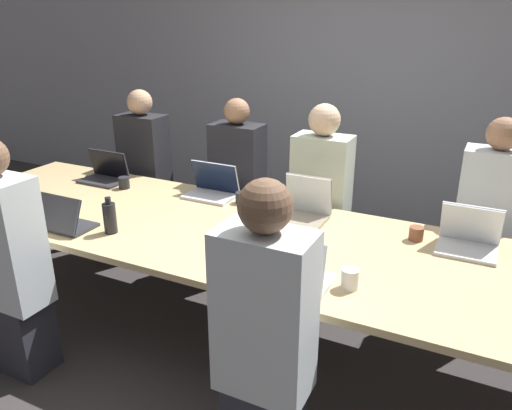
{
  "coord_description": "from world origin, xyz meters",
  "views": [
    {
      "loc": [
        1.25,
        -2.43,
        1.98
      ],
      "look_at": [
        -0.0,
        0.1,
        0.89
      ],
      "focal_mm": 35.0,
      "sensor_mm": 36.0,
      "label": 1
    }
  ],
  "objects_px": {
    "laptop_near_left": "(63,220)",
    "cup_near_midright": "(350,279)",
    "bottle_near_left": "(110,218)",
    "cup_far_center": "(263,209)",
    "person_far_midleft": "(238,189)",
    "laptop_far_center": "(305,207)",
    "laptop_near_midright": "(293,271)",
    "person_far_left": "(146,174)",
    "laptop_far_left": "(106,172)",
    "person_far_right": "(487,227)",
    "cup_far_midleft": "(242,198)",
    "person_near_midright": "(264,341)",
    "person_far_center": "(320,204)",
    "laptop_far_midleft": "(212,187)",
    "cup_far_right": "(416,234)",
    "stapler": "(317,249)",
    "bottle_far_center": "(257,203)",
    "person_near_left": "(9,265)",
    "cup_far_left": "(124,183)",
    "laptop_far_right": "(469,237)"
  },
  "relations": [
    {
      "from": "cup_near_midright",
      "to": "person_far_center",
      "type": "bearing_deg",
      "value": 115.61
    },
    {
      "from": "person_far_right",
      "to": "person_far_left",
      "type": "height_order",
      "value": "person_far_left"
    },
    {
      "from": "person_near_midright",
      "to": "laptop_far_midleft",
      "type": "height_order",
      "value": "person_near_midright"
    },
    {
      "from": "person_far_center",
      "to": "cup_far_center",
      "type": "bearing_deg",
      "value": -113.24
    },
    {
      "from": "cup_near_midright",
      "to": "bottle_near_left",
      "type": "height_order",
      "value": "bottle_near_left"
    },
    {
      "from": "cup_far_center",
      "to": "person_far_left",
      "type": "xyz_separation_m",
      "value": [
        -1.38,
        0.54,
        -0.11
      ]
    },
    {
      "from": "laptop_far_center",
      "to": "laptop_near_midright",
      "type": "bearing_deg",
      "value": -72.68
    },
    {
      "from": "laptop_far_center",
      "to": "person_far_midleft",
      "type": "relative_size",
      "value": 0.22
    },
    {
      "from": "laptop_far_center",
      "to": "stapler",
      "type": "height_order",
      "value": "laptop_far_center"
    },
    {
      "from": "laptop_far_left",
      "to": "person_far_midleft",
      "type": "xyz_separation_m",
      "value": [
        0.93,
        0.46,
        -0.14
      ]
    },
    {
      "from": "laptop_far_center",
      "to": "person_far_left",
      "type": "xyz_separation_m",
      "value": [
        -1.64,
        0.45,
        -0.14
      ]
    },
    {
      "from": "cup_far_center",
      "to": "person_far_left",
      "type": "relative_size",
      "value": 0.07
    },
    {
      "from": "cup_far_midleft",
      "to": "cup_far_right",
      "type": "bearing_deg",
      "value": -4.2
    },
    {
      "from": "stapler",
      "to": "laptop_near_left",
      "type": "bearing_deg",
      "value": -176.06
    },
    {
      "from": "laptop_far_midleft",
      "to": "laptop_far_center",
      "type": "bearing_deg",
      "value": -7.18
    },
    {
      "from": "person_far_midleft",
      "to": "cup_far_midleft",
      "type": "height_order",
      "value": "person_far_midleft"
    },
    {
      "from": "person_near_midright",
      "to": "cup_near_midright",
      "type": "distance_m",
      "value": 0.55
    },
    {
      "from": "laptop_near_midright",
      "to": "laptop_far_left",
      "type": "bearing_deg",
      "value": -23.52
    },
    {
      "from": "bottle_far_center",
      "to": "cup_far_midleft",
      "type": "relative_size",
      "value": 2.86
    },
    {
      "from": "laptop_far_right",
      "to": "laptop_far_midleft",
      "type": "relative_size",
      "value": 0.89
    },
    {
      "from": "stapler",
      "to": "cup_far_right",
      "type": "bearing_deg",
      "value": 32.35
    },
    {
      "from": "cup_far_right",
      "to": "laptop_far_midleft",
      "type": "height_order",
      "value": "laptop_far_midleft"
    },
    {
      "from": "person_near_midright",
      "to": "cup_far_center",
      "type": "bearing_deg",
      "value": -64.19
    },
    {
      "from": "cup_near_midright",
      "to": "person_near_left",
      "type": "distance_m",
      "value": 1.85
    },
    {
      "from": "laptop_far_center",
      "to": "cup_far_midleft",
      "type": "distance_m",
      "value": 0.5
    },
    {
      "from": "stapler",
      "to": "cup_far_left",
      "type": "bearing_deg",
      "value": 156.7
    },
    {
      "from": "cup_far_left",
      "to": "laptop_far_right",
      "type": "bearing_deg",
      "value": 0.88
    },
    {
      "from": "cup_near_midright",
      "to": "person_far_left",
      "type": "xyz_separation_m",
      "value": [
        -2.15,
        1.18,
        -0.11
      ]
    },
    {
      "from": "laptop_near_left",
      "to": "cup_near_midright",
      "type": "bearing_deg",
      "value": -176.8
    },
    {
      "from": "cup_far_right",
      "to": "laptop_far_left",
      "type": "distance_m",
      "value": 2.38
    },
    {
      "from": "person_near_midright",
      "to": "bottle_near_left",
      "type": "relative_size",
      "value": 6.23
    },
    {
      "from": "laptop_near_midright",
      "to": "laptop_far_center",
      "type": "height_order",
      "value": "laptop_far_center"
    },
    {
      "from": "person_far_right",
      "to": "cup_far_center",
      "type": "distance_m",
      "value": 1.47
    },
    {
      "from": "cup_far_right",
      "to": "person_far_left",
      "type": "height_order",
      "value": "person_far_left"
    },
    {
      "from": "cup_far_left",
      "to": "laptop_far_midleft",
      "type": "distance_m",
      "value": 0.7
    },
    {
      "from": "person_near_midright",
      "to": "person_near_left",
      "type": "bearing_deg",
      "value": 0.02
    },
    {
      "from": "cup_far_right",
      "to": "person_far_left",
      "type": "bearing_deg",
      "value": 168.47
    },
    {
      "from": "person_far_center",
      "to": "laptop_far_left",
      "type": "xyz_separation_m",
      "value": [
        -1.64,
        -0.4,
        0.12
      ]
    },
    {
      "from": "stapler",
      "to": "laptop_far_center",
      "type": "bearing_deg",
      "value": 108.66
    },
    {
      "from": "laptop_far_center",
      "to": "laptop_near_left",
      "type": "bearing_deg",
      "value": -146.66
    },
    {
      "from": "person_far_left",
      "to": "stapler",
      "type": "relative_size",
      "value": 8.99
    },
    {
      "from": "cup_far_right",
      "to": "laptop_near_left",
      "type": "xyz_separation_m",
      "value": [
        -1.95,
        -0.8,
        0.02
      ]
    },
    {
      "from": "cup_far_center",
      "to": "person_far_midleft",
      "type": "distance_m",
      "value": 0.77
    },
    {
      "from": "person_far_right",
      "to": "person_near_midright",
      "type": "bearing_deg",
      "value": -113.85
    },
    {
      "from": "cup_far_right",
      "to": "person_near_left",
      "type": "bearing_deg",
      "value": -148.76
    },
    {
      "from": "cup_far_right",
      "to": "person_far_left",
      "type": "relative_size",
      "value": 0.06
    },
    {
      "from": "cup_far_right",
      "to": "person_far_midleft",
      "type": "relative_size",
      "value": 0.06
    },
    {
      "from": "person_far_center",
      "to": "cup_far_center",
      "type": "height_order",
      "value": "person_far_center"
    },
    {
      "from": "laptop_far_left",
      "to": "laptop_near_midright",
      "type": "bearing_deg",
      "value": -23.52
    },
    {
      "from": "person_near_midright",
      "to": "bottle_near_left",
      "type": "height_order",
      "value": "person_near_midright"
    }
  ]
}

